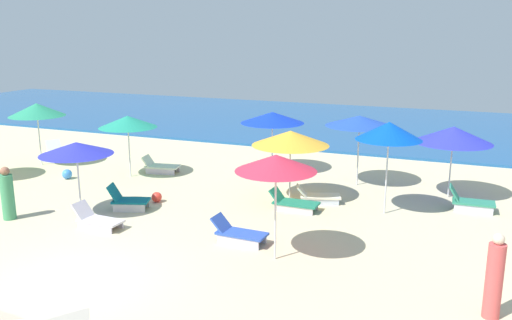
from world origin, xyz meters
name	(u,v)px	position (x,y,z in m)	size (l,w,h in m)	color
ground_plane	(70,286)	(0.00, 0.00, 0.00)	(60.00, 60.00, 0.00)	beige
ocean	(329,123)	(0.00, 22.40, 0.06)	(60.00, 15.20, 0.12)	#1E5594
umbrella_1	(276,163)	(3.65, 3.02, 2.40)	(1.94, 1.94, 2.60)	silver
lounge_chair_1_0	(238,233)	(2.40, 3.62, 0.26)	(1.47, 0.64, 0.67)	silver
umbrella_2	(290,138)	(2.49, 7.57, 2.07)	(2.48, 2.48, 2.30)	silver
lounge_chair_2_0	(317,196)	(3.40, 7.63, 0.22)	(1.51, 1.04, 0.57)	silver
lounge_chair_2_1	(293,202)	(2.90, 6.68, 0.24)	(1.51, 0.67, 0.64)	silver
umbrella_3	(37,110)	(-8.50, 8.28, 2.28)	(2.22, 2.22, 2.54)	silver
lounge_chair_3_0	(56,152)	(-8.73, 9.39, 0.29)	(1.47, 1.32, 0.72)	silver
umbrella_4	(76,148)	(-2.83, 3.82, 2.06)	(2.14, 2.14, 2.24)	silver
lounge_chair_4_0	(97,220)	(-1.73, 3.16, 0.24)	(1.47, 0.64, 0.67)	silver
lounge_chair_4_1	(128,200)	(-1.84, 4.80, 0.30)	(1.35, 0.97, 0.80)	silver
umbrella_5	(128,122)	(-4.04, 8.11, 2.10)	(2.16, 2.16, 2.32)	silver
lounge_chair_5_0	(160,166)	(-3.28, 9.00, 0.25)	(1.49, 0.88, 0.65)	silver
umbrella_6	(272,118)	(0.69, 10.80, 2.14)	(2.45, 2.45, 2.35)	silver
umbrella_7	(389,131)	(5.58, 7.41, 2.54)	(1.95, 1.95, 2.81)	silver
umbrella_8	(453,135)	(7.28, 9.87, 2.11)	(2.50, 2.50, 2.38)	silver
lounge_chair_8_0	(470,202)	(7.96, 8.64, 0.28)	(1.37, 0.68, 0.76)	silver
umbrella_9	(360,121)	(4.16, 10.16, 2.32)	(2.38, 2.38, 2.51)	silver
beachgoer_1	(7,195)	(-4.57, 2.78, 0.73)	(0.39, 0.39, 1.58)	#439662
beachgoer_2	(494,278)	(8.46, 2.00, 0.81)	(0.39, 0.39, 1.73)	#DA5150
beach_ball_0	(67,174)	(-6.01, 6.92, 0.18)	(0.37, 0.37, 0.37)	#3E8BE2
beach_ball_2	(157,197)	(-1.42, 5.77, 0.17)	(0.33, 0.33, 0.33)	#F23B2D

